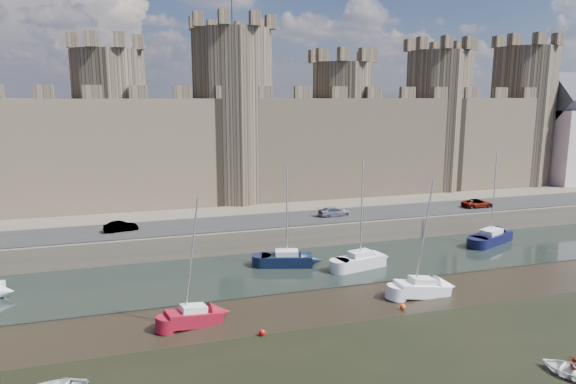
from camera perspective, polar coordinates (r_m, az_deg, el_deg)
name	(u,v)px	position (r m, az deg, el deg)	size (l,w,h in m)	color
water_channel	(264,271)	(50.48, -2.65, -8.80)	(160.00, 12.00, 0.08)	black
quay	(209,193)	(84.42, -8.78, -0.13)	(160.00, 60.00, 2.50)	#4C443A
road	(242,222)	(59.11, -5.10, -3.39)	(160.00, 7.00, 0.10)	black
castle	(215,134)	(71.20, -8.10, 6.37)	(108.50, 11.00, 29.00)	#42382B
car_1	(121,227)	(57.76, -18.09, -3.68)	(1.22, 3.49, 1.15)	gray
car_2	(334,212)	(62.14, 5.17, -2.20)	(1.62, 3.99, 1.16)	gray
car_3	(478,203)	(71.09, 20.32, -1.20)	(1.90, 4.12, 1.15)	gray
sailboat_1	(287,259)	(51.70, -0.13, -7.43)	(5.38, 3.27, 10.09)	black
sailboat_2	(360,260)	(51.61, 8.04, -7.51)	(5.30, 2.97, 10.80)	silver
sailboat_3	(491,237)	(63.89, 21.61, -4.66)	(6.38, 4.51, 10.44)	black
sailboat_4	(194,316)	(39.87, -10.44, -13.37)	(4.43, 2.50, 9.76)	maroon
sailboat_5	(422,287)	(45.95, 14.63, -10.22)	(4.73, 1.84, 10.19)	white
dinghy_2	(571,370)	(37.34, 28.96, -16.94)	(2.46, 0.71, 3.45)	silver
buoy_1	(262,332)	(37.93, -2.89, -15.32)	(0.47, 0.47, 0.47)	red
buoy_3	(403,307)	(42.94, 12.64, -12.37)	(0.46, 0.46, 0.46)	#E6400A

